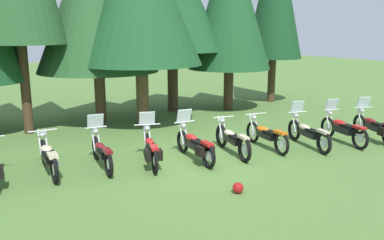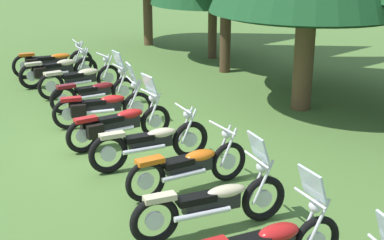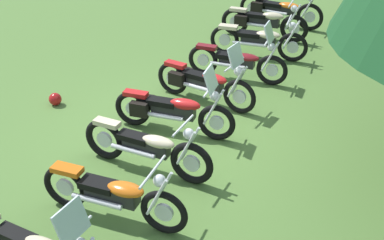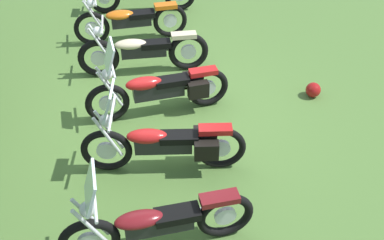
{
  "view_description": "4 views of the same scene",
  "coord_description": "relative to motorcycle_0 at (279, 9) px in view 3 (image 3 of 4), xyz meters",
  "views": [
    {
      "loc": [
        -5.82,
        -9.47,
        3.59
      ],
      "look_at": [
        0.41,
        0.69,
        0.96
      ],
      "focal_mm": 37.97,
      "sensor_mm": 36.0,
      "label": 1
    },
    {
      "loc": [
        8.95,
        -5.25,
        3.97
      ],
      "look_at": [
        1.43,
        0.55,
        0.76
      ],
      "focal_mm": 50.94,
      "sensor_mm": 36.0,
      "label": 2
    },
    {
      "loc": [
        7.82,
        2.1,
        4.94
      ],
      "look_at": [
        0.48,
        0.31,
        0.58
      ],
      "focal_mm": 49.1,
      "sensor_mm": 36.0,
      "label": 3
    },
    {
      "loc": [
        -5.57,
        1.32,
        4.42
      ],
      "look_at": [
        -1.44,
        -0.18,
        0.91
      ],
      "focal_mm": 42.05,
      "sensor_mm": 36.0,
      "label": 4
    }
  ],
  "objects": [
    {
      "name": "ground_plane",
      "position": [
        6.15,
        -1.11,
        -0.45
      ],
      "size": [
        80.0,
        80.0,
        0.0
      ],
      "primitive_type": "plane",
      "color": "#4C7033"
    },
    {
      "name": "motorcycle_0",
      "position": [
        0.0,
        0.0,
        0.0
      ],
      "size": [
        0.93,
        2.33,
        1.02
      ],
      "rotation": [
        0.0,
        0.0,
        1.32
      ],
      "color": "black",
      "rests_on": "ground_plane"
    },
    {
      "name": "motorcycle_1",
      "position": [
        1.1,
        -0.3,
        -0.0
      ],
      "size": [
        0.68,
        2.26,
        1.01
      ],
      "rotation": [
        0.0,
        0.0,
        1.45
      ],
      "color": "black",
      "rests_on": "ground_plane"
    },
    {
      "name": "motorcycle_2",
      "position": [
        2.38,
        -0.23,
        -0.0
      ],
      "size": [
        0.75,
        2.32,
        1.0
      ],
      "rotation": [
        0.0,
        0.0,
        1.51
      ],
      "color": "black",
      "rests_on": "ground_plane"
    },
    {
      "name": "motorcycle_3",
      "position": [
        3.69,
        -0.5,
        -0.01
      ],
      "size": [
        0.6,
        2.21,
        1.35
      ],
      "rotation": [
        0.0,
        0.0,
        1.45
      ],
      "color": "black",
      "rests_on": "ground_plane"
    },
    {
      "name": "motorcycle_4",
      "position": [
        4.91,
        -0.99,
        0.01
      ],
      "size": [
        0.99,
        2.14,
        1.35
      ],
      "rotation": [
        0.0,
        0.0,
        1.26
      ],
      "color": "black",
      "rests_on": "ground_plane"
    },
    {
      "name": "motorcycle_5",
      "position": [
        6.14,
        -1.29,
        0.01
      ],
      "size": [
        0.67,
        2.28,
        1.35
      ],
      "rotation": [
        0.0,
        0.0,
        1.49
      ],
      "color": "black",
      "rests_on": "ground_plane"
    },
    {
      "name": "motorcycle_6",
      "position": [
        7.39,
        -1.35,
        -0.01
      ],
      "size": [
        0.76,
        2.28,
        1.01
      ],
      "rotation": [
        0.0,
        0.0,
        1.37
      ],
      "color": "black",
      "rests_on": "ground_plane"
    },
    {
      "name": "motorcycle_7",
      "position": [
        8.64,
        -1.43,
        -0.01
      ],
      "size": [
        0.77,
        2.24,
        1.0
      ],
      "rotation": [
        0.0,
        0.0,
        1.44
      ],
      "color": "black",
      "rests_on": "ground_plane"
    },
    {
      "name": "dropped_helmet",
      "position": [
        5.7,
        -3.81,
        -0.33
      ],
      "size": [
        0.25,
        0.25,
        0.25
      ],
      "primitive_type": "sphere",
      "color": "maroon",
      "rests_on": "ground_plane"
    }
  ]
}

